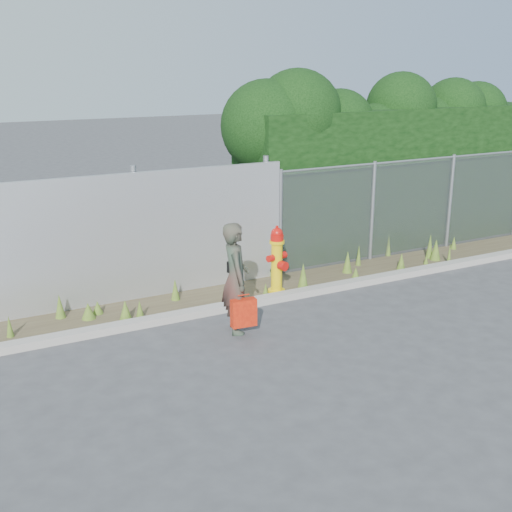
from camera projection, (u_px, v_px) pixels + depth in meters
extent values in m
plane|color=#3C3B3E|center=(318.00, 343.00, 9.35)|extent=(80.00, 80.00, 0.00)
cube|color=gray|center=(261.00, 301.00, 10.86)|extent=(16.00, 0.22, 0.12)
cube|color=#443927|center=(245.00, 293.00, 11.39)|extent=(16.00, 1.20, 0.01)
cone|color=#40601C|center=(60.00, 307.00, 10.19)|extent=(0.17, 0.17, 0.40)
cone|color=#40601C|center=(388.00, 246.00, 13.47)|extent=(0.12, 0.12, 0.47)
cone|color=#40601C|center=(98.00, 308.00, 10.39)|extent=(0.18, 0.18, 0.23)
cone|color=#40601C|center=(88.00, 312.00, 10.17)|extent=(0.23, 0.23, 0.28)
cone|color=#40601C|center=(175.00, 290.00, 10.97)|extent=(0.16, 0.16, 0.38)
cone|color=#40601C|center=(356.00, 274.00, 12.02)|extent=(0.17, 0.17, 0.24)
cone|color=#40601C|center=(359.00, 256.00, 12.83)|extent=(0.11, 0.11, 0.44)
cone|color=#40601C|center=(426.00, 261.00, 12.94)|extent=(0.10, 0.10, 0.19)
cone|color=#40601C|center=(303.00, 277.00, 11.42)|extent=(0.21, 0.21, 0.51)
cone|color=#40601C|center=(140.00, 310.00, 10.18)|extent=(0.14, 0.14, 0.31)
cone|color=#40601C|center=(10.00, 327.00, 9.49)|extent=(0.11, 0.11, 0.35)
cone|color=#40601C|center=(266.00, 290.00, 11.19)|extent=(0.11, 0.11, 0.24)
cone|color=#40601C|center=(454.00, 243.00, 13.98)|extent=(0.13, 0.13, 0.29)
cone|color=#40601C|center=(348.00, 262.00, 12.39)|extent=(0.19, 0.19, 0.44)
cone|color=#40601C|center=(273.00, 266.00, 12.17)|extent=(0.10, 0.10, 0.45)
cone|color=#40601C|center=(449.00, 254.00, 12.90)|extent=(0.08, 0.08, 0.46)
cone|color=#40601C|center=(125.00, 311.00, 10.10)|extent=(0.21, 0.21, 0.34)
cone|color=#40601C|center=(401.00, 262.00, 12.59)|extent=(0.17, 0.17, 0.34)
cone|color=#40601C|center=(436.00, 250.00, 13.19)|extent=(0.22, 0.22, 0.44)
cone|color=#40601C|center=(430.00, 247.00, 13.31)|extent=(0.15, 0.15, 0.52)
cube|color=#ADB0B5|center=(44.00, 249.00, 10.14)|extent=(8.50, 0.08, 2.20)
cylinder|color=gray|center=(137.00, 233.00, 10.92)|extent=(0.10, 0.10, 2.30)
cylinder|color=gray|center=(266.00, 217.00, 12.02)|extent=(0.10, 0.10, 2.30)
cube|color=gray|center=(412.00, 208.00, 13.49)|extent=(6.50, 0.03, 2.00)
cylinder|color=gray|center=(416.00, 160.00, 13.20)|extent=(6.50, 0.04, 0.04)
cylinder|color=gray|center=(280.00, 223.00, 12.07)|extent=(0.07, 0.07, 2.05)
cylinder|color=gray|center=(372.00, 212.00, 13.02)|extent=(0.07, 0.07, 2.05)
cylinder|color=gray|center=(450.00, 202.00, 13.94)|extent=(0.07, 0.07, 2.05)
cube|color=black|center=(395.00, 176.00, 14.32)|extent=(7.30, 1.60, 3.00)
sphere|color=black|center=(267.00, 126.00, 12.67)|extent=(1.83, 1.83, 1.83)
sphere|color=black|center=(297.00, 114.00, 12.81)|extent=(1.78, 1.78, 1.78)
sphere|color=black|center=(339.00, 124.00, 13.22)|extent=(1.44, 1.44, 1.44)
sphere|color=black|center=(377.00, 134.00, 13.67)|extent=(1.30, 1.30, 1.30)
sphere|color=black|center=(401.00, 108.00, 13.87)|extent=(1.53, 1.53, 1.53)
sphere|color=black|center=(428.00, 130.00, 14.51)|extent=(1.56, 1.56, 1.56)
sphere|color=black|center=(453.00, 110.00, 14.60)|extent=(1.47, 1.47, 1.47)
sphere|color=black|center=(476.00, 112.00, 14.99)|extent=(1.41, 1.41, 1.41)
cylinder|color=#DFBC0B|center=(276.00, 291.00, 11.39)|extent=(0.30, 0.30, 0.07)
cylinder|color=#DFBC0B|center=(277.00, 268.00, 11.26)|extent=(0.20, 0.20, 0.92)
cylinder|color=#DFBC0B|center=(277.00, 242.00, 11.12)|extent=(0.26, 0.26, 0.05)
cylinder|color=#B20F0A|center=(277.00, 238.00, 11.10)|extent=(0.23, 0.23, 0.11)
sphere|color=#B20F0A|center=(277.00, 233.00, 11.08)|extent=(0.21, 0.21, 0.21)
cylinder|color=#B20F0A|center=(277.00, 227.00, 11.05)|extent=(0.05, 0.05, 0.05)
cylinder|color=#B20F0A|center=(269.00, 258.00, 11.14)|extent=(0.11, 0.12, 0.12)
cylinder|color=#B20F0A|center=(284.00, 256.00, 11.27)|extent=(0.11, 0.12, 0.12)
cylinder|color=#B20F0A|center=(281.00, 266.00, 11.11)|extent=(0.16, 0.13, 0.16)
imported|color=#0E5940|center=(236.00, 278.00, 9.56)|extent=(0.56, 0.71, 1.70)
cube|color=#9E1509|center=(244.00, 313.00, 9.43)|extent=(0.38, 0.14, 0.42)
cylinder|color=#9E1509|center=(244.00, 295.00, 9.35)|extent=(0.18, 0.02, 0.02)
cube|color=black|center=(235.00, 266.00, 9.63)|extent=(0.23, 0.09, 0.17)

